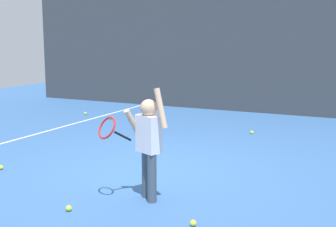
{
  "coord_description": "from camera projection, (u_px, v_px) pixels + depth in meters",
  "views": [
    {
      "loc": [
        3.06,
        -5.64,
        1.92
      ],
      "look_at": [
        0.29,
        0.09,
        0.85
      ],
      "focal_mm": 49.13,
      "sensor_mm": 36.0,
      "label": 1
    }
  ],
  "objects": [
    {
      "name": "ground_plane",
      "position": [
        147.0,
        171.0,
        6.64
      ],
      "size": [
        20.0,
        20.0,
        0.0
      ],
      "primitive_type": "plane",
      "color": "#335B93"
    },
    {
      "name": "court_line_sideline",
      "position": [
        27.0,
        137.0,
        8.9
      ],
      "size": [
        0.05,
        9.0,
        0.0
      ],
      "primitive_type": "cube",
      "color": "white",
      "rests_on": "ground"
    },
    {
      "name": "back_fence_windscreen",
      "position": [
        256.0,
        44.0,
        11.47
      ],
      "size": [
        13.51,
        0.08,
        3.47
      ],
      "primitive_type": "cube",
      "color": "#383D42",
      "rests_on": "ground"
    },
    {
      "name": "fence_post_0",
      "position": [
        50.0,
        40.0,
        14.35
      ],
      "size": [
        0.09,
        0.09,
        3.62
      ],
      "primitive_type": "cylinder",
      "color": "slate",
      "rests_on": "ground"
    },
    {
      "name": "fence_post_1",
      "position": [
        257.0,
        41.0,
        11.51
      ],
      "size": [
        0.09,
        0.09,
        3.62
      ],
      "primitive_type": "cylinder",
      "color": "slate",
      "rests_on": "ground"
    },
    {
      "name": "tennis_player",
      "position": [
        147.0,
        140.0,
        5.36
      ],
      "size": [
        0.86,
        0.56,
        1.35
      ],
      "rotation": [
        0.0,
        0.0,
        -0.41
      ],
      "color": "#3F4C59",
      "rests_on": "ground"
    },
    {
      "name": "ball_hopper",
      "position": [
        151.0,
        119.0,
        9.18
      ],
      "size": [
        0.38,
        0.38,
        0.56
      ],
      "color": "gray",
      "rests_on": "ground"
    },
    {
      "name": "tennis_ball_0",
      "position": [
        1.0,
        167.0,
        6.7
      ],
      "size": [
        0.07,
        0.07,
        0.07
      ],
      "primitive_type": "sphere",
      "color": "#CCE033",
      "rests_on": "ground"
    },
    {
      "name": "tennis_ball_1",
      "position": [
        85.0,
        113.0,
        11.39
      ],
      "size": [
        0.07,
        0.07,
        0.07
      ],
      "primitive_type": "sphere",
      "color": "#CCE033",
      "rests_on": "ground"
    },
    {
      "name": "tennis_ball_2",
      "position": [
        252.0,
        132.0,
        9.14
      ],
      "size": [
        0.07,
        0.07,
        0.07
      ],
      "primitive_type": "sphere",
      "color": "#CCE033",
      "rests_on": "ground"
    },
    {
      "name": "tennis_ball_3",
      "position": [
        153.0,
        110.0,
        11.86
      ],
      "size": [
        0.07,
        0.07,
        0.07
      ],
      "primitive_type": "sphere",
      "color": "#CCE033",
      "rests_on": "ground"
    },
    {
      "name": "tennis_ball_5",
      "position": [
        69.0,
        208.0,
        5.11
      ],
      "size": [
        0.07,
        0.07,
        0.07
      ],
      "primitive_type": "sphere",
      "color": "#CCE033",
      "rests_on": "ground"
    },
    {
      "name": "tennis_ball_6",
      "position": [
        111.0,
        118.0,
        10.73
      ],
      "size": [
        0.07,
        0.07,
        0.07
      ],
      "primitive_type": "sphere",
      "color": "#CCE033",
      "rests_on": "ground"
    },
    {
      "name": "tennis_ball_7",
      "position": [
        193.0,
        223.0,
        4.7
      ],
      "size": [
        0.07,
        0.07,
        0.07
      ],
      "primitive_type": "sphere",
      "color": "#CCE033",
      "rests_on": "ground"
    }
  ]
}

